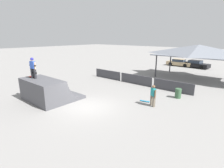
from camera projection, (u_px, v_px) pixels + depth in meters
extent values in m
plane|color=gray|center=(88.00, 107.00, 13.37)|extent=(160.00, 160.00, 0.00)
cube|color=#4C4C51|center=(54.00, 97.00, 15.21)|extent=(4.19, 3.79, 0.23)
cube|color=#4C4C51|center=(49.00, 96.00, 14.83)|extent=(4.19, 2.90, 0.23)
cube|color=#4C4C51|center=(47.00, 94.00, 14.65)|extent=(4.19, 2.57, 0.23)
cube|color=#4C4C51|center=(45.00, 91.00, 14.51)|extent=(4.19, 2.36, 0.23)
cube|color=#4C4C51|center=(44.00, 89.00, 14.39)|extent=(4.19, 2.20, 0.23)
cube|color=#4C4C51|center=(43.00, 86.00, 14.29)|extent=(4.19, 2.09, 0.23)
cube|color=#4C4C51|center=(42.00, 84.00, 14.20)|extent=(4.19, 2.01, 0.23)
cube|color=#4C4C51|center=(42.00, 81.00, 14.12)|extent=(4.19, 1.97, 0.23)
cylinder|color=silver|center=(52.00, 78.00, 14.81)|extent=(4.10, 0.07, 0.07)
cube|color=#2D2D33|center=(35.00, 74.00, 14.34)|extent=(0.19, 0.19, 0.83)
cube|color=black|center=(35.00, 73.00, 14.36)|extent=(0.22, 0.18, 0.12)
cube|color=#2D2D33|center=(32.00, 73.00, 14.51)|extent=(0.19, 0.19, 0.83)
cube|color=black|center=(32.00, 73.00, 14.53)|extent=(0.22, 0.18, 0.12)
cube|color=blue|center=(33.00, 65.00, 14.24)|extent=(0.49, 0.31, 0.59)
cylinder|color=beige|center=(35.00, 66.00, 14.12)|extent=(0.13, 0.13, 0.59)
cylinder|color=black|center=(35.00, 66.00, 14.12)|extent=(0.20, 0.20, 0.09)
cylinder|color=beige|center=(30.00, 65.00, 14.38)|extent=(0.13, 0.13, 0.59)
cylinder|color=black|center=(30.00, 65.00, 14.38)|extent=(0.20, 0.20, 0.09)
sphere|color=beige|center=(32.00, 59.00, 14.12)|extent=(0.23, 0.23, 0.23)
sphere|color=#232399|center=(32.00, 59.00, 14.12)|extent=(0.26, 0.26, 0.26)
cylinder|color=green|center=(34.00, 77.00, 14.77)|extent=(0.05, 0.03, 0.05)
cylinder|color=green|center=(32.00, 78.00, 14.66)|extent=(0.05, 0.03, 0.05)
cylinder|color=green|center=(31.00, 77.00, 15.03)|extent=(0.05, 0.03, 0.05)
cylinder|color=green|center=(29.00, 77.00, 14.92)|extent=(0.05, 0.03, 0.05)
cube|color=#B22323|center=(31.00, 77.00, 14.84)|extent=(0.77, 0.26, 0.02)
cube|color=#B22323|center=(34.00, 77.00, 14.63)|extent=(0.11, 0.21, 0.02)
cube|color=#6B6051|center=(152.00, 100.00, 13.61)|extent=(0.21, 0.21, 0.83)
cube|color=#6B6051|center=(154.00, 102.00, 13.28)|extent=(0.21, 0.21, 0.83)
cube|color=teal|center=(153.00, 92.00, 13.26)|extent=(0.50, 0.43, 0.59)
cylinder|color=brown|center=(151.00, 92.00, 13.53)|extent=(0.15, 0.15, 0.59)
cylinder|color=brown|center=(155.00, 94.00, 13.01)|extent=(0.15, 0.15, 0.59)
sphere|color=brown|center=(154.00, 87.00, 13.14)|extent=(0.23, 0.23, 0.23)
cylinder|color=silver|center=(142.00, 101.00, 14.46)|extent=(0.06, 0.04, 0.05)
cylinder|color=silver|center=(142.00, 101.00, 14.58)|extent=(0.06, 0.04, 0.05)
cylinder|color=silver|center=(148.00, 102.00, 14.25)|extent=(0.06, 0.04, 0.05)
cylinder|color=silver|center=(148.00, 102.00, 14.37)|extent=(0.06, 0.04, 0.05)
cube|color=teal|center=(145.00, 101.00, 14.41)|extent=(0.80, 0.38, 0.02)
cube|color=teal|center=(141.00, 100.00, 14.56)|extent=(0.14, 0.22, 0.02)
cube|color=#3D3D42|center=(108.00, 74.00, 22.37)|extent=(4.02, 0.12, 1.05)
cube|color=#3D3D42|center=(136.00, 79.00, 19.69)|extent=(4.02, 0.12, 1.05)
cube|color=#3D3D42|center=(173.00, 86.00, 17.01)|extent=(4.02, 0.12, 1.05)
cylinder|color=#2D2D33|center=(156.00, 66.00, 23.06)|extent=(0.16, 0.16, 2.85)
cylinder|color=#2D2D33|center=(170.00, 62.00, 26.48)|extent=(0.16, 0.16, 2.85)
cube|color=slate|center=(198.00, 56.00, 21.65)|extent=(10.23, 5.48, 0.10)
pyramid|color=slate|center=(198.00, 50.00, 21.47)|extent=(10.03, 5.37, 1.32)
cylinder|color=#385B3D|center=(178.00, 93.00, 15.20)|extent=(0.52, 0.52, 0.85)
cube|color=tan|center=(179.00, 63.00, 31.76)|extent=(4.40, 1.72, 0.62)
cube|color=#283342|center=(179.00, 60.00, 31.70)|extent=(2.05, 1.41, 0.46)
cube|color=tan|center=(179.00, 59.00, 31.64)|extent=(1.96, 1.38, 0.04)
cylinder|color=black|center=(188.00, 65.00, 31.48)|extent=(0.64, 0.21, 0.64)
cylinder|color=black|center=(185.00, 66.00, 30.42)|extent=(0.64, 0.21, 0.64)
cylinder|color=black|center=(174.00, 63.00, 33.19)|extent=(0.64, 0.21, 0.64)
cylinder|color=black|center=(170.00, 64.00, 32.14)|extent=(0.64, 0.21, 0.64)
cube|color=black|center=(196.00, 65.00, 30.02)|extent=(4.53, 2.34, 0.62)
cube|color=#283342|center=(195.00, 62.00, 29.97)|extent=(2.19, 1.73, 0.46)
cube|color=black|center=(195.00, 60.00, 29.91)|extent=(2.10, 1.68, 0.04)
cylinder|color=black|center=(205.00, 66.00, 29.61)|extent=(0.66, 0.29, 0.64)
cylinder|color=black|center=(201.00, 67.00, 28.61)|extent=(0.66, 0.29, 0.64)
cylinder|color=black|center=(190.00, 64.00, 31.53)|extent=(0.66, 0.29, 0.64)
cylinder|color=black|center=(186.00, 65.00, 30.53)|extent=(0.66, 0.29, 0.64)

